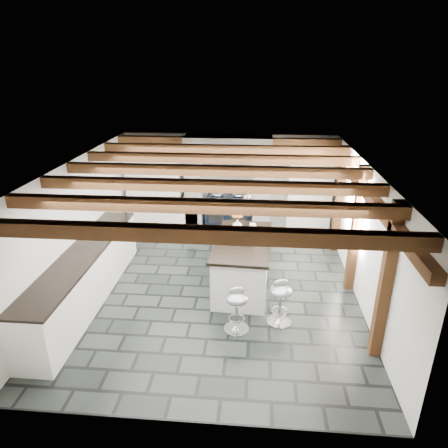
# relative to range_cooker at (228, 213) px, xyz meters

# --- Properties ---
(ground) EXTENTS (6.00, 6.00, 0.00)m
(ground) POSITION_rel_range_cooker_xyz_m (0.00, -2.68, -0.47)
(ground) COLOR black
(ground) RESTS_ON ground
(room_shell) EXTENTS (6.00, 6.03, 6.00)m
(room_shell) POSITION_rel_range_cooker_xyz_m (-0.61, -1.26, 0.60)
(room_shell) COLOR silver
(room_shell) RESTS_ON ground
(range_cooker) EXTENTS (1.00, 0.63, 0.99)m
(range_cooker) POSITION_rel_range_cooker_xyz_m (0.00, 0.00, 0.00)
(range_cooker) COLOR black
(range_cooker) RESTS_ON ground
(kitchen_island) EXTENTS (1.07, 1.92, 1.24)m
(kitchen_island) POSITION_rel_range_cooker_xyz_m (0.46, -2.59, 0.01)
(kitchen_island) COLOR white
(kitchen_island) RESTS_ON ground
(bar_stool_near) EXTENTS (0.46, 0.46, 0.74)m
(bar_stool_near) POSITION_rel_range_cooker_xyz_m (1.10, -3.65, -0.01)
(bar_stool_near) COLOR silver
(bar_stool_near) RESTS_ON ground
(bar_stool_far) EXTENTS (0.44, 0.44, 0.72)m
(bar_stool_far) POSITION_rel_range_cooker_xyz_m (0.43, -3.90, -0.02)
(bar_stool_far) COLOR silver
(bar_stool_far) RESTS_ON ground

